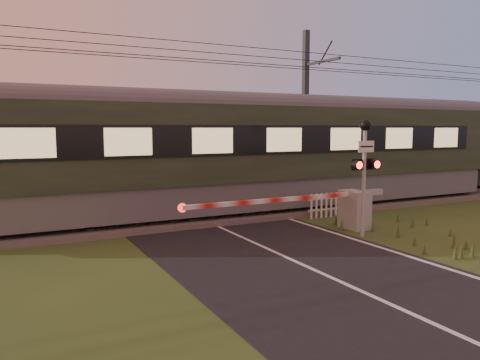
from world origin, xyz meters
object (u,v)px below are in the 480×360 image
train (466,145)px  crossing_signal (365,157)px  catenary_mast (306,113)px  boom_gate (347,208)px  picket_fence (338,204)px

train → crossing_signal: bearing=-155.9°
train → catenary_mast: bearing=164.2°
crossing_signal → catenary_mast: catenary_mast is taller
boom_gate → crossing_signal: bearing=-103.1°
crossing_signal → train: bearing=24.1°
train → picket_fence: (-9.29, -1.89, -1.91)m
picket_fence → catenary_mast: size_ratio=0.35×
crossing_signal → picket_fence: size_ratio=1.32×
boom_gate → catenary_mast: 7.32m
boom_gate → catenary_mast: bearing=66.6°
picket_fence → catenary_mast: 5.55m
boom_gate → catenary_mast: catenary_mast is taller
boom_gate → picket_fence: 2.28m
train → picket_fence: 9.67m
train → boom_gate: bearing=-160.0°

